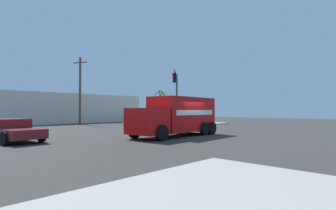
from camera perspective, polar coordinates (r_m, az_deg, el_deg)
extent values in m
plane|color=#33302D|center=(19.61, 4.29, -6.74)|extent=(100.00, 100.00, 0.00)
cube|color=#9E998E|center=(37.02, 1.62, -4.01)|extent=(10.96, 10.96, 0.14)
cube|color=red|center=(19.89, 3.22, -2.00)|extent=(5.62, 2.74, 2.53)
cube|color=red|center=(16.98, -4.59, -3.54)|extent=(2.05, 2.51, 1.70)
cube|color=black|center=(16.38, -6.70, -2.43)|extent=(0.21, 2.02, 0.88)
cube|color=#B2B2B7|center=(22.12, 7.35, -5.60)|extent=(0.34, 2.31, 0.21)
cube|color=white|center=(19.18, 6.11, -1.65)|extent=(4.60, 0.30, 0.36)
cube|color=white|center=(20.63, 0.53, -1.63)|extent=(4.60, 0.30, 0.36)
cylinder|color=black|center=(16.22, -1.34, -6.13)|extent=(1.02, 0.34, 1.00)
cylinder|color=black|center=(17.95, -7.32, -5.64)|extent=(1.02, 0.34, 1.00)
cylinder|color=black|center=(20.17, 8.01, -5.15)|extent=(1.02, 0.34, 1.00)
cylinder|color=black|center=(21.59, 2.40, -4.90)|extent=(1.02, 0.34, 1.00)
cylinder|color=black|center=(21.07, 9.53, -4.97)|extent=(1.02, 0.34, 1.00)
cylinder|color=black|center=(22.43, 4.05, -4.75)|extent=(1.02, 0.34, 1.00)
cylinder|color=#38383D|center=(30.46, 1.91, 1.13)|extent=(0.20, 0.20, 5.97)
cylinder|color=#38383D|center=(28.23, 1.68, 6.88)|extent=(3.94, 3.24, 0.12)
cylinder|color=#38383D|center=(26.09, 1.44, 7.27)|extent=(0.03, 0.03, 0.25)
cube|color=black|center=(26.01, 1.44, 5.96)|extent=(0.42, 0.42, 0.95)
sphere|color=red|center=(26.06, 1.04, 6.65)|extent=(0.20, 0.20, 0.20)
sphere|color=#EFA314|center=(26.02, 1.04, 5.97)|extent=(0.20, 0.20, 0.20)
sphere|color=#19CC4C|center=(25.99, 1.04, 5.29)|extent=(0.20, 0.20, 0.20)
cube|color=maroon|center=(18.82, -31.33, -4.27)|extent=(2.13, 1.91, 1.10)
cube|color=black|center=(18.80, -31.32, -3.38)|extent=(1.94, 1.62, 0.48)
cube|color=maroon|center=(17.13, -29.07, -5.53)|extent=(2.16, 2.20, 0.55)
cylinder|color=black|center=(20.58, -30.22, -5.25)|extent=(0.32, 0.78, 0.76)
cylinder|color=black|center=(16.66, -32.10, -6.23)|extent=(0.32, 0.78, 0.76)
cylinder|color=black|center=(17.47, -25.89, -6.05)|extent=(0.32, 0.78, 0.76)
cube|color=black|center=(37.55, 0.31, -2.45)|extent=(1.11, 1.16, 1.85)
cube|color=black|center=(37.17, 0.18, -2.24)|extent=(0.37, 0.60, 1.18)
cylinder|color=#7A6647|center=(40.57, -1.70, -0.22)|extent=(0.26, 0.26, 4.88)
ellipsoid|color=#427F38|center=(41.03, -1.09, 2.57)|extent=(1.24, 0.45, 1.13)
ellipsoid|color=#427F38|center=(41.40, -1.76, 2.88)|extent=(1.26, 1.36, 0.66)
ellipsoid|color=#427F38|center=(40.88, -2.47, 2.61)|extent=(0.82, 1.28, 1.09)
ellipsoid|color=#427F38|center=(40.23, -2.52, 2.99)|extent=(1.52, 0.53, 0.67)
ellipsoid|color=#427F38|center=(40.07, -1.55, 2.69)|extent=(1.00, 1.23, 1.09)
ellipsoid|color=#427F38|center=(40.41, -0.89, 2.71)|extent=(0.81, 1.34, 1.02)
cylinder|color=brown|center=(36.90, -18.66, 2.94)|extent=(0.30, 0.30, 9.02)
cube|color=brown|center=(37.36, -18.62, 8.78)|extent=(0.93, 2.09, 0.12)
cube|color=beige|center=(42.99, -20.16, -0.73)|extent=(21.75, 6.00, 4.36)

